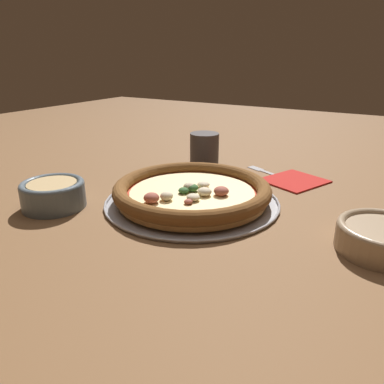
# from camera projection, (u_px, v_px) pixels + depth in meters

# --- Properties ---
(ground_plane) EXTENTS (3.00, 3.00, 0.00)m
(ground_plane) POSITION_uv_depth(u_px,v_px,m) (192.00, 203.00, 0.80)
(ground_plane) COLOR brown
(pizza_tray) EXTENTS (0.37, 0.37, 0.01)m
(pizza_tray) POSITION_uv_depth(u_px,v_px,m) (192.00, 201.00, 0.80)
(pizza_tray) COLOR #9E9EA3
(pizza_tray) RESTS_ON ground_plane
(pizza) EXTENTS (0.33, 0.33, 0.04)m
(pizza) POSITION_uv_depth(u_px,v_px,m) (192.00, 191.00, 0.79)
(pizza) COLOR tan
(pizza) RESTS_ON pizza_tray
(bowl_near) EXTENTS (0.13, 0.13, 0.06)m
(bowl_near) POSITION_uv_depth(u_px,v_px,m) (53.00, 193.00, 0.77)
(bowl_near) COLOR slate
(bowl_near) RESTS_ON ground_plane
(bowl_far) EXTENTS (0.15, 0.15, 0.05)m
(bowl_far) POSITION_uv_depth(u_px,v_px,m) (384.00, 237.00, 0.60)
(bowl_far) COLOR #9E8466
(bowl_far) RESTS_ON ground_plane
(drinking_cup) EXTENTS (0.08, 0.08, 0.09)m
(drinking_cup) POSITION_uv_depth(u_px,v_px,m) (204.00, 149.00, 1.06)
(drinking_cup) COLOR #383333
(drinking_cup) RESTS_ON ground_plane
(napkin) EXTENTS (0.18, 0.17, 0.01)m
(napkin) POSITION_uv_depth(u_px,v_px,m) (294.00, 180.00, 0.93)
(napkin) COLOR #B2231E
(napkin) RESTS_ON ground_plane
(fork) EXTENTS (0.09, 0.16, 0.00)m
(fork) POSITION_uv_depth(u_px,v_px,m) (269.00, 173.00, 1.00)
(fork) COLOR #B7B7BC
(fork) RESTS_ON ground_plane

